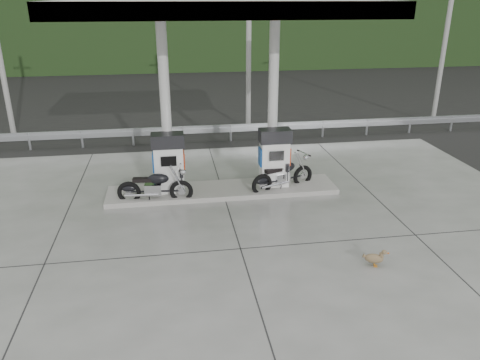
{
  "coord_description": "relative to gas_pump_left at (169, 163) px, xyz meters",
  "views": [
    {
      "loc": [
        -1.53,
        -10.71,
        5.68
      ],
      "look_at": [
        0.3,
        1.0,
        1.0
      ],
      "focal_mm": 35.0,
      "sensor_mm": 36.0,
      "label": 1
    }
  ],
  "objects": [
    {
      "name": "utility_pole_b",
      "position": [
        3.6,
        7.0,
        2.93
      ],
      "size": [
        0.22,
        0.22,
        8.0
      ],
      "primitive_type": "cylinder",
      "color": "gray",
      "rests_on": "ground"
    },
    {
      "name": "utility_pole_c",
      "position": [
        12.6,
        7.0,
        2.93
      ],
      "size": [
        0.22,
        0.22,
        8.0
      ],
      "primitive_type": "cylinder",
      "color": "gray",
      "rests_on": "ground"
    },
    {
      "name": "canopy_column_right",
      "position": [
        3.2,
        0.4,
        1.6
      ],
      "size": [
        0.3,
        0.3,
        5.0
      ],
      "primitive_type": "cylinder",
      "color": "silver",
      "rests_on": "pump_island"
    },
    {
      "name": "duck",
      "position": [
        4.44,
        -4.7,
        -0.87
      ],
      "size": [
        0.52,
        0.31,
        0.36
      ],
      "primitive_type": null,
      "rotation": [
        0.0,
        0.0,
        -0.35
      ],
      "color": "brown",
      "rests_on": "forecourt_apron"
    },
    {
      "name": "gas_pump_right",
      "position": [
        3.2,
        0.0,
        0.0
      ],
      "size": [
        0.95,
        0.55,
        1.8
      ],
      "primitive_type": null,
      "color": "white",
      "rests_on": "pump_island"
    },
    {
      "name": "tree_band",
      "position": [
        1.6,
        27.5,
        1.93
      ],
      "size": [
        80.0,
        6.0,
        6.0
      ],
      "primitive_type": "cube",
      "color": "black",
      "rests_on": "ground"
    },
    {
      "name": "gas_pump_left",
      "position": [
        0.0,
        0.0,
        0.0
      ],
      "size": [
        0.95,
        0.55,
        1.8
      ],
      "primitive_type": null,
      "color": "white",
      "rests_on": "pump_island"
    },
    {
      "name": "ground",
      "position": [
        1.6,
        -2.5,
        -1.07
      ],
      "size": [
        160.0,
        160.0,
        0.0
      ],
      "primitive_type": "plane",
      "color": "black",
      "rests_on": "ground"
    },
    {
      "name": "canopy_roof",
      "position": [
        1.6,
        0.0,
        4.3
      ],
      "size": [
        8.5,
        5.0,
        0.4
      ],
      "primitive_type": "cube",
      "color": "silver",
      "rests_on": "canopy_column_left"
    },
    {
      "name": "motorcycle_right",
      "position": [
        3.46,
        -0.12,
        -0.56
      ],
      "size": [
        2.17,
        1.34,
        0.98
      ],
      "primitive_type": null,
      "rotation": [
        0.0,
        0.0,
        0.36
      ],
      "color": "black",
      "rests_on": "forecourt_apron"
    },
    {
      "name": "forecourt_apron",
      "position": [
        1.6,
        -2.5,
        -1.06
      ],
      "size": [
        18.0,
        14.0,
        0.02
      ],
      "primitive_type": "cube",
      "color": "slate",
      "rests_on": "ground"
    },
    {
      "name": "guardrail",
      "position": [
        1.6,
        5.5,
        -0.36
      ],
      "size": [
        26.0,
        0.16,
        1.42
      ],
      "primitive_type": null,
      "color": "#989CA0",
      "rests_on": "ground"
    },
    {
      "name": "motorcycle_left",
      "position": [
        -0.44,
        -0.44,
        -0.56
      ],
      "size": [
        2.1,
        0.83,
        0.97
      ],
      "primitive_type": null,
      "rotation": [
        0.0,
        0.0,
        -0.09
      ],
      "color": "black",
      "rests_on": "forecourt_apron"
    },
    {
      "name": "forested_hills",
      "position": [
        1.6,
        57.5,
        -1.07
      ],
      "size": [
        100.0,
        40.0,
        140.0
      ],
      "primitive_type": null,
      "color": "black",
      "rests_on": "ground"
    },
    {
      "name": "road",
      "position": [
        1.6,
        9.0,
        -1.07
      ],
      "size": [
        60.0,
        7.0,
        0.01
      ],
      "primitive_type": "cube",
      "color": "black",
      "rests_on": "ground"
    },
    {
      "name": "pump_island",
      "position": [
        1.6,
        0.0,
        -0.98
      ],
      "size": [
        7.0,
        1.4,
        0.15
      ],
      "primitive_type": "cube",
      "color": "#98958E",
      "rests_on": "forecourt_apron"
    },
    {
      "name": "canopy_column_left",
      "position": [
        0.0,
        0.4,
        1.6
      ],
      "size": [
        0.3,
        0.3,
        5.0
      ],
      "primitive_type": "cylinder",
      "color": "silver",
      "rests_on": "pump_island"
    }
  ]
}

